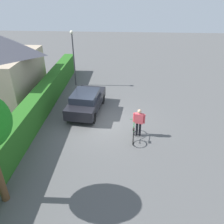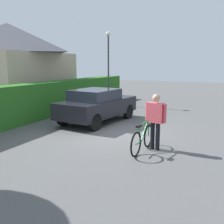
# 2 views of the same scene
# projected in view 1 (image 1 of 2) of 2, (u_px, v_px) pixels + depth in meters

# --- Properties ---
(ground_plane) EXTENTS (60.00, 60.00, 0.00)m
(ground_plane) POSITION_uv_depth(u_px,v_px,m) (106.00, 122.00, 14.16)
(ground_plane) COLOR #525252
(hedge_row) EXTENTS (18.72, 0.90, 1.67)m
(hedge_row) POSITION_uv_depth(u_px,v_px,m) (36.00, 109.00, 13.98)
(hedge_row) COLOR #25611D
(hedge_row) RESTS_ON ground
(parked_car_near) EXTENTS (4.14, 2.22, 1.46)m
(parked_car_near) POSITION_uv_depth(u_px,v_px,m) (86.00, 101.00, 14.99)
(parked_car_near) COLOR black
(parked_car_near) RESTS_ON ground
(bicycle) EXTENTS (1.69, 0.50, 0.97)m
(bicycle) POSITION_uv_depth(u_px,v_px,m) (133.00, 133.00, 12.50)
(bicycle) COLOR black
(bicycle) RESTS_ON ground
(person_rider) EXTENTS (0.30, 0.66, 1.68)m
(person_rider) POSITION_uv_depth(u_px,v_px,m) (139.00, 121.00, 12.48)
(person_rider) COLOR black
(person_rider) RESTS_ON ground
(street_lamp) EXTENTS (0.28, 0.28, 4.45)m
(street_lamp) POSITION_uv_depth(u_px,v_px,m) (73.00, 51.00, 17.95)
(street_lamp) COLOR #38383D
(street_lamp) RESTS_ON ground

